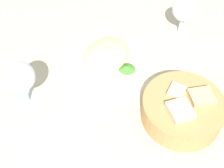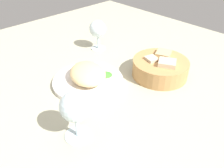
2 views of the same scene
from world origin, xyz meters
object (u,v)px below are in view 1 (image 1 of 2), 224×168
at_px(plate, 106,62).
at_px(bread_basket, 183,109).
at_px(wine_glass_far, 184,11).
at_px(wine_glass_near, 20,79).

distance_m(plate, bread_basket, 0.25).
bearing_deg(wine_glass_far, plate, -48.62).
distance_m(wine_glass_near, wine_glass_far, 0.49).
bearing_deg(wine_glass_far, bread_basket, 3.35).
bearing_deg(wine_glass_near, bread_basket, 94.24).
xyz_separation_m(plate, wine_glass_far, (-0.17, 0.19, 0.07)).
height_order(bread_basket, wine_glass_far, wine_glass_far).
relative_size(wine_glass_near, wine_glass_far, 1.09).
bearing_deg(bread_basket, wine_glass_near, -85.76).
relative_size(bread_basket, wine_glass_near, 1.43).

